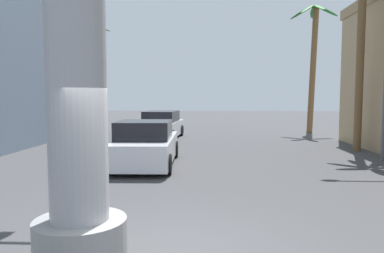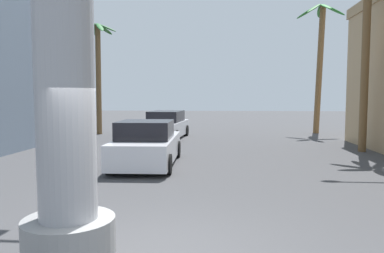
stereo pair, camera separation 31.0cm
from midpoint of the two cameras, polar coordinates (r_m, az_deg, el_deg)
name	(u,v)px [view 1 (the left image)]	position (r m, az deg, el deg)	size (l,w,h in m)	color
ground_plane	(197,154)	(15.54, 0.22, -4.21)	(91.40, 91.40, 0.00)	#424244
street_lamp	(379,39)	(15.34, 26.05, 11.86)	(2.19, 0.28, 7.43)	#59595E
car_lead	(146,145)	(13.05, -7.77, -2.84)	(2.15, 4.73, 1.56)	black
car_far	(162,126)	(21.17, -5.09, 0.14)	(2.23, 4.73, 1.56)	black
palm_tree_far_right	(313,56)	(25.64, 17.62, 10.18)	(3.05, 3.21, 8.27)	brown
palm_tree_mid_right	(364,27)	(17.71, 24.22, 13.68)	(2.87, 2.92, 8.12)	brown
palm_tree_far_left	(92,64)	(24.31, -15.35, 9.20)	(2.60, 2.37, 6.93)	brown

